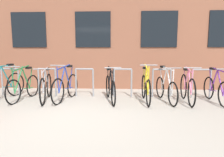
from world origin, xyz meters
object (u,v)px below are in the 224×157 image
object	(u,v)px
bicycle_green	(24,87)
bicycle_purple	(216,89)
bicycle_black	(110,88)
bicycle_white	(166,88)
bicycle_teal	(3,86)
bicycle_silver	(46,87)
bicycle_pink	(187,88)
bicycle_yellow	(146,88)
bicycle_blue	(66,87)

from	to	relation	value
bicycle_green	bicycle_purple	distance (m)	5.50
bicycle_black	bicycle_white	bearing A→B (deg)	0.61
bicycle_teal	bicycle_white	xyz separation A→B (m)	(4.80, -0.01, -0.03)
bicycle_silver	bicycle_pink	distance (m)	4.04
bicycle_black	bicycle_purple	size ratio (longest dim) A/B	1.07
bicycle_teal	bicycle_yellow	world-z (taller)	bicycle_yellow
bicycle_silver	bicycle_pink	size ratio (longest dim) A/B	1.03
bicycle_teal	bicycle_purple	world-z (taller)	bicycle_teal
bicycle_black	bicycle_teal	bearing A→B (deg)	179.49
bicycle_purple	bicycle_teal	bearing A→B (deg)	179.32
bicycle_black	bicycle_yellow	distance (m)	1.01
bicycle_green	bicycle_blue	bearing A→B (deg)	0.68
bicycle_teal	bicycle_yellow	bearing A→B (deg)	-1.04
bicycle_blue	bicycle_silver	bearing A→B (deg)	-174.64
bicycle_pink	bicycle_teal	bearing A→B (deg)	179.36
bicycle_blue	bicycle_pink	bearing A→B (deg)	-0.54
bicycle_blue	bicycle_white	xyz separation A→B (m)	(2.89, 0.02, -0.02)
bicycle_purple	bicycle_green	bearing A→B (deg)	179.68
bicycle_silver	bicycle_purple	distance (m)	4.82
bicycle_white	bicycle_pink	bearing A→B (deg)	-4.72
bicycle_yellow	bicycle_black	bearing A→B (deg)	177.29
bicycle_black	bicycle_silver	distance (m)	1.87
bicycle_teal	bicycle_silver	world-z (taller)	bicycle_teal
bicycle_green	bicycle_blue	distance (m)	1.25
bicycle_silver	bicycle_green	xyz separation A→B (m)	(-0.68, 0.04, -0.02)
bicycle_silver	bicycle_black	bearing A→B (deg)	1.60
bicycle_teal	bicycle_black	distance (m)	3.21
bicycle_black	bicycle_blue	bearing A→B (deg)	179.96
bicycle_blue	bicycle_purple	bearing A→B (deg)	-0.61
bicycle_yellow	bicycle_white	bearing A→B (deg)	6.40
bicycle_teal	bicycle_green	world-z (taller)	bicycle_teal
bicycle_silver	bicycle_pink	bearing A→B (deg)	0.29
bicycle_green	bicycle_pink	world-z (taller)	bicycle_green
bicycle_yellow	bicycle_purple	bearing A→B (deg)	0.10
bicycle_black	bicycle_pink	bearing A→B (deg)	-0.83
bicycle_pink	bicycle_purple	distance (m)	0.78
bicycle_silver	bicycle_yellow	xyz separation A→B (m)	(2.88, 0.00, -0.00)
bicycle_white	bicycle_teal	bearing A→B (deg)	179.86
bicycle_pink	bicycle_yellow	distance (m)	1.16
bicycle_teal	bicycle_purple	xyz separation A→B (m)	(6.16, -0.07, -0.03)
bicycle_teal	bicycle_white	distance (m)	4.80
bicycle_teal	bicycle_purple	distance (m)	6.16
bicycle_purple	bicycle_pink	bearing A→B (deg)	179.04
bicycle_yellow	bicycle_blue	size ratio (longest dim) A/B	1.02
bicycle_black	bicycle_white	world-z (taller)	bicycle_black
bicycle_black	bicycle_silver	bearing A→B (deg)	-178.40
bicycle_black	bicycle_yellow	world-z (taller)	bicycle_yellow
bicycle_black	bicycle_white	size ratio (longest dim) A/B	1.05
bicycle_teal	bicycle_blue	bearing A→B (deg)	-0.84
bicycle_green	bicycle_blue	world-z (taller)	bicycle_blue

